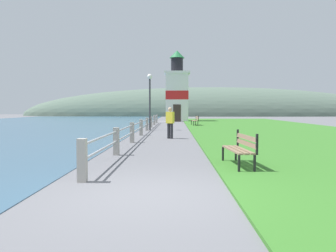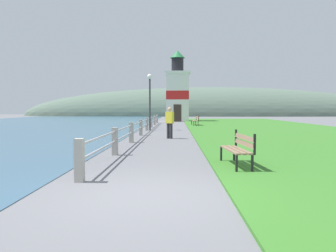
# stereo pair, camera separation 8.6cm
# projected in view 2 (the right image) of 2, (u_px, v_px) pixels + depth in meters

# --- Properties ---
(ground_plane) EXTENTS (160.00, 160.00, 0.00)m
(ground_plane) POSITION_uv_depth(u_px,v_px,m) (142.00, 195.00, 5.79)
(ground_plane) COLOR slate
(grass_verge) EXTENTS (12.00, 50.45, 0.06)m
(grass_verge) POSITION_uv_depth(u_px,v_px,m) (277.00, 130.00, 22.38)
(grass_verge) COLOR #387528
(grass_verge) RESTS_ON ground_plane
(seawall_railing) EXTENTS (0.18, 27.77, 0.91)m
(seawall_railing) POSITION_uv_depth(u_px,v_px,m) (144.00, 124.00, 20.56)
(seawall_railing) COLOR #A8A399
(seawall_railing) RESTS_ON ground_plane
(park_bench_near) EXTENTS (0.61, 1.72, 0.94)m
(park_bench_near) POSITION_uv_depth(u_px,v_px,m) (239.00, 147.00, 8.42)
(park_bench_near) COLOR #846B51
(park_bench_near) RESTS_ON ground_plane
(park_bench_midway) EXTENTS (0.57, 1.90, 0.94)m
(park_bench_midway) POSITION_uv_depth(u_px,v_px,m) (196.00, 120.00, 28.85)
(park_bench_midway) COLOR #846B51
(park_bench_midway) RESTS_ON ground_plane
(lighthouse) EXTENTS (3.02, 3.02, 8.44)m
(lighthouse) POSITION_uv_depth(u_px,v_px,m) (177.00, 92.00, 39.12)
(lighthouse) COLOR white
(lighthouse) RESTS_ON ground_plane
(person_strolling) EXTENTS (0.44, 0.38, 1.60)m
(person_strolling) POSITION_uv_depth(u_px,v_px,m) (170.00, 122.00, 16.61)
(person_strolling) COLOR #28282D
(person_strolling) RESTS_ON ground_plane
(lamp_post) EXTENTS (0.36, 0.36, 3.96)m
(lamp_post) POSITION_uv_depth(u_px,v_px,m) (150.00, 91.00, 23.05)
(lamp_post) COLOR #333338
(lamp_post) RESTS_ON ground_plane
(distant_hillside) EXTENTS (80.00, 16.00, 12.00)m
(distant_hillside) POSITION_uv_depth(u_px,v_px,m) (211.00, 116.00, 69.11)
(distant_hillside) COLOR #566B5B
(distant_hillside) RESTS_ON ground_plane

